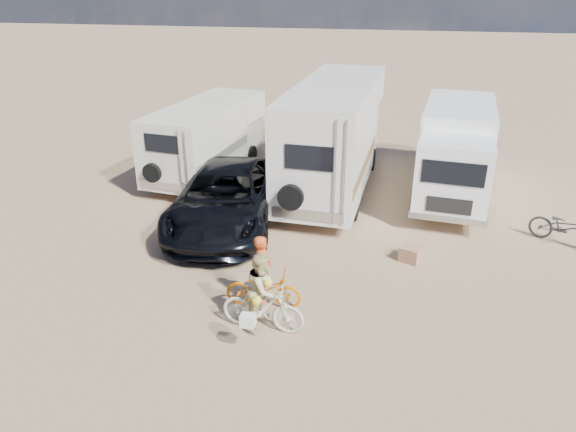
% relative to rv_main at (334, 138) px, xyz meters
% --- Properties ---
extents(ground, '(140.00, 140.00, 0.00)m').
position_rel_rv_main_xyz_m(ground, '(-0.11, -6.67, -1.82)').
color(ground, tan).
rests_on(ground, ground).
extents(rv_main, '(2.72, 7.96, 3.64)m').
position_rel_rv_main_xyz_m(rv_main, '(0.00, 0.00, 0.00)').
color(rv_main, silver).
rests_on(rv_main, ground).
extents(rv_left, '(2.84, 6.16, 2.62)m').
position_rel_rv_main_xyz_m(rv_left, '(-4.72, 0.48, -0.51)').
color(rv_left, beige).
rests_on(rv_left, ground).
extents(box_truck, '(2.89, 6.98, 2.88)m').
position_rel_rv_main_xyz_m(box_truck, '(3.98, 0.41, -0.38)').
color(box_truck, white).
rests_on(box_truck, ground).
extents(dark_suv, '(3.60, 6.42, 1.69)m').
position_rel_rv_main_xyz_m(dark_suv, '(-2.69, -3.47, -0.97)').
color(dark_suv, black).
rests_on(dark_suv, ground).
extents(bike_man, '(1.72, 0.70, 0.89)m').
position_rel_rv_main_xyz_m(bike_man, '(-0.51, -7.46, -1.38)').
color(bike_man, '#C35A00').
rests_on(bike_man, ground).
extents(bike_woman, '(1.80, 0.62, 1.07)m').
position_rel_rv_main_xyz_m(bike_woman, '(-0.31, -8.28, -1.29)').
color(bike_woman, beige).
rests_on(bike_woman, ground).
extents(rider_man, '(0.41, 0.59, 1.56)m').
position_rel_rv_main_xyz_m(rider_man, '(-0.51, -7.46, -1.04)').
color(rider_man, '#C4491E').
rests_on(rider_man, ground).
extents(rider_woman, '(0.65, 0.81, 1.60)m').
position_rel_rv_main_xyz_m(rider_woman, '(-0.31, -8.28, -1.02)').
color(rider_woman, tan).
rests_on(rider_woman, ground).
extents(bike_parked, '(2.00, 1.51, 1.00)m').
position_rel_rv_main_xyz_m(bike_parked, '(6.79, -2.79, -1.32)').
color(bike_parked, '#282B28').
rests_on(bike_parked, ground).
extents(cooler, '(0.54, 0.40, 0.42)m').
position_rel_rv_main_xyz_m(cooler, '(-2.25, -4.19, -1.61)').
color(cooler, '#275989').
rests_on(cooler, ground).
extents(crate, '(0.64, 0.64, 0.40)m').
position_rel_rv_main_xyz_m(crate, '(2.69, -4.62, -1.62)').
color(crate, '#966B4D').
rests_on(crate, ground).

